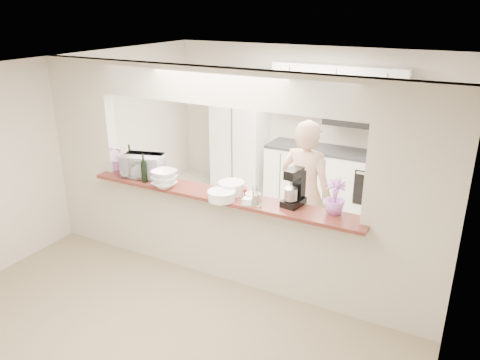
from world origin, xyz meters
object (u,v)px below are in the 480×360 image
Objects in this scene: stand_mixer at (295,189)px; person at (305,194)px; refrigerator at (438,172)px; toaster_oven at (143,166)px.

stand_mixer is 0.22× the size of person.
refrigerator is 4.16m from toaster_oven.
person is (-0.14, 0.74, -0.35)m from stand_mixer.
stand_mixer is at bearing 106.74° from person.
refrigerator is 3.45× the size of toaster_oven.
refrigerator is at bearing 65.15° from stand_mixer.
refrigerator is at bearing 22.94° from toaster_oven.
person reaches higher than stand_mixer.
person reaches higher than refrigerator.
stand_mixer is (-1.20, -2.59, 0.43)m from refrigerator.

